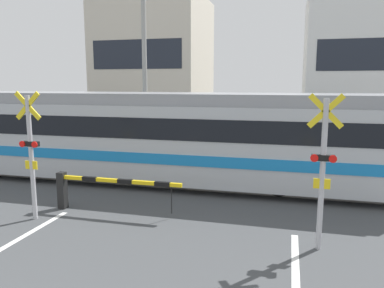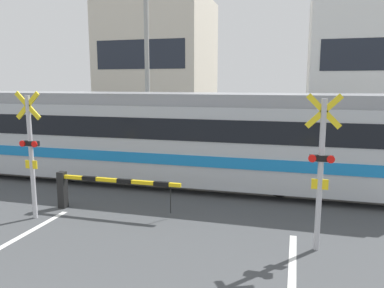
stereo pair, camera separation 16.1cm
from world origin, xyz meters
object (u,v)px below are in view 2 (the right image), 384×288
at_px(crossing_barrier_near, 91,185).
at_px(pedestrian, 265,131).
at_px(commuter_train, 107,133).
at_px(crossing_signal_left, 31,150).
at_px(crossing_barrier_far, 279,153).
at_px(crossing_signal_right, 321,166).

distance_m(crossing_barrier_near, pedestrian, 10.49).
height_order(commuter_train, crossing_signal_left, crossing_signal_left).
bearing_deg(pedestrian, crossing_barrier_far, -77.78).
relative_size(commuter_train, crossing_signal_left, 6.14).
bearing_deg(commuter_train, crossing_signal_left, -87.47).
distance_m(commuter_train, crossing_signal_left, 4.15).
height_order(crossing_barrier_far, crossing_signal_left, crossing_signal_left).
relative_size(crossing_barrier_near, crossing_signal_left, 1.09).
bearing_deg(crossing_barrier_near, pedestrian, 69.63).
xyz_separation_m(crossing_signal_right, pedestrian, (-1.92, 10.71, -0.72)).
xyz_separation_m(crossing_barrier_near, crossing_signal_left, (-1.07, -0.87, 1.05)).
bearing_deg(crossing_signal_right, crossing_signal_left, 180.00).
relative_size(crossing_signal_right, pedestrian, 1.81).
relative_size(commuter_train, crossing_barrier_far, 5.62).
bearing_deg(pedestrian, crossing_barrier_near, -110.37).
xyz_separation_m(commuter_train, crossing_barrier_near, (1.25, -3.27, -0.93)).
height_order(crossing_signal_left, pedestrian, crossing_signal_left).
bearing_deg(crossing_barrier_far, pedestrian, 102.22).
bearing_deg(crossing_barrier_far, crossing_signal_right, -81.04).
bearing_deg(pedestrian, crossing_signal_left, -113.79).
height_order(crossing_signal_left, crossing_signal_right, same).
xyz_separation_m(crossing_barrier_far, crossing_signal_right, (1.07, -6.78, 1.05)).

